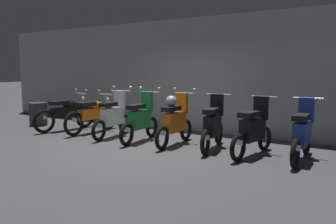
{
  "coord_description": "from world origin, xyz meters",
  "views": [
    {
      "loc": [
        4.54,
        -5.78,
        1.71
      ],
      "look_at": [
        0.28,
        0.78,
        0.75
      ],
      "focal_mm": 36.92,
      "sensor_mm": 36.0,
      "label": 1
    }
  ],
  "objects_px": {
    "motorbike_slot_3": "(141,119)",
    "motorbike_slot_6": "(253,130)",
    "motorbike_slot_5": "(213,125)",
    "motorbike_slot_0": "(66,113)",
    "motorbike_slot_2": "(113,116)",
    "motorbike_slot_1": "(93,115)",
    "motorbike_slot_4": "(175,120)",
    "trash_bin": "(38,114)",
    "motorbike_slot_7": "(302,133)"
  },
  "relations": [
    {
      "from": "motorbike_slot_6",
      "to": "trash_bin",
      "type": "bearing_deg",
      "value": 179.18
    },
    {
      "from": "motorbike_slot_4",
      "to": "motorbike_slot_6",
      "type": "height_order",
      "value": "motorbike_slot_4"
    },
    {
      "from": "motorbike_slot_4",
      "to": "trash_bin",
      "type": "relative_size",
      "value": 2.4
    },
    {
      "from": "motorbike_slot_1",
      "to": "trash_bin",
      "type": "xyz_separation_m",
      "value": [
        -2.33,
        -0.03,
        -0.14
      ]
    },
    {
      "from": "motorbike_slot_1",
      "to": "motorbike_slot_5",
      "type": "relative_size",
      "value": 1.17
    },
    {
      "from": "motorbike_slot_1",
      "to": "trash_bin",
      "type": "height_order",
      "value": "motorbike_slot_1"
    },
    {
      "from": "motorbike_slot_2",
      "to": "motorbike_slot_4",
      "type": "height_order",
      "value": "same"
    },
    {
      "from": "motorbike_slot_5",
      "to": "motorbike_slot_7",
      "type": "height_order",
      "value": "same"
    },
    {
      "from": "motorbike_slot_3",
      "to": "motorbike_slot_6",
      "type": "distance_m",
      "value": 2.75
    },
    {
      "from": "motorbike_slot_6",
      "to": "motorbike_slot_5",
      "type": "bearing_deg",
      "value": 174.62
    },
    {
      "from": "motorbike_slot_1",
      "to": "motorbike_slot_7",
      "type": "bearing_deg",
      "value": -0.12
    },
    {
      "from": "motorbike_slot_7",
      "to": "trash_bin",
      "type": "bearing_deg",
      "value": -179.89
    },
    {
      "from": "motorbike_slot_5",
      "to": "motorbike_slot_6",
      "type": "distance_m",
      "value": 0.93
    },
    {
      "from": "motorbike_slot_2",
      "to": "trash_bin",
      "type": "distance_m",
      "value": 3.24
    },
    {
      "from": "trash_bin",
      "to": "motorbike_slot_4",
      "type": "bearing_deg",
      "value": -1.15
    },
    {
      "from": "motorbike_slot_2",
      "to": "motorbike_slot_5",
      "type": "relative_size",
      "value": 1.01
    },
    {
      "from": "motorbike_slot_7",
      "to": "motorbike_slot_2",
      "type": "bearing_deg",
      "value": -177.85
    },
    {
      "from": "motorbike_slot_1",
      "to": "motorbike_slot_2",
      "type": "distance_m",
      "value": 0.92
    },
    {
      "from": "motorbike_slot_4",
      "to": "motorbike_slot_7",
      "type": "distance_m",
      "value": 2.74
    },
    {
      "from": "motorbike_slot_6",
      "to": "motorbike_slot_1",
      "type": "bearing_deg",
      "value": 178.43
    },
    {
      "from": "motorbike_slot_1",
      "to": "motorbike_slot_4",
      "type": "bearing_deg",
      "value": -2.68
    },
    {
      "from": "motorbike_slot_3",
      "to": "motorbike_slot_1",
      "type": "bearing_deg",
      "value": 172.97
    },
    {
      "from": "motorbike_slot_0",
      "to": "motorbike_slot_7",
      "type": "height_order",
      "value": "motorbike_slot_7"
    },
    {
      "from": "motorbike_slot_2",
      "to": "motorbike_slot_0",
      "type": "bearing_deg",
      "value": 178.95
    },
    {
      "from": "motorbike_slot_7",
      "to": "trash_bin",
      "type": "height_order",
      "value": "motorbike_slot_7"
    },
    {
      "from": "motorbike_slot_0",
      "to": "motorbike_slot_7",
      "type": "relative_size",
      "value": 1.15
    },
    {
      "from": "motorbike_slot_0",
      "to": "motorbike_slot_6",
      "type": "distance_m",
      "value": 5.47
    },
    {
      "from": "motorbike_slot_0",
      "to": "motorbike_slot_7",
      "type": "distance_m",
      "value": 6.38
    },
    {
      "from": "motorbike_slot_4",
      "to": "motorbike_slot_1",
      "type": "bearing_deg",
      "value": 177.32
    },
    {
      "from": "motorbike_slot_2",
      "to": "motorbike_slot_5",
      "type": "height_order",
      "value": "motorbike_slot_2"
    },
    {
      "from": "motorbike_slot_6",
      "to": "trash_bin",
      "type": "xyz_separation_m",
      "value": [
        -6.89,
        0.1,
        -0.17
      ]
    },
    {
      "from": "motorbike_slot_6",
      "to": "trash_bin",
      "type": "relative_size",
      "value": 2.4
    },
    {
      "from": "motorbike_slot_0",
      "to": "motorbike_slot_7",
      "type": "xyz_separation_m",
      "value": [
        6.37,
        0.14,
        0.03
      ]
    },
    {
      "from": "motorbike_slot_0",
      "to": "motorbike_slot_1",
      "type": "xyz_separation_m",
      "value": [
        0.91,
        0.15,
        0.0
      ]
    },
    {
      "from": "motorbike_slot_0",
      "to": "trash_bin",
      "type": "xyz_separation_m",
      "value": [
        -1.42,
        0.12,
        -0.14
      ]
    },
    {
      "from": "motorbike_slot_3",
      "to": "motorbike_slot_4",
      "type": "height_order",
      "value": "same"
    },
    {
      "from": "motorbike_slot_3",
      "to": "motorbike_slot_6",
      "type": "xyz_separation_m",
      "value": [
        2.74,
        0.1,
        -0.0
      ]
    },
    {
      "from": "motorbike_slot_2",
      "to": "motorbike_slot_6",
      "type": "distance_m",
      "value": 3.66
    },
    {
      "from": "motorbike_slot_1",
      "to": "trash_bin",
      "type": "bearing_deg",
      "value": -179.36
    },
    {
      "from": "motorbike_slot_0",
      "to": "motorbike_slot_2",
      "type": "height_order",
      "value": "motorbike_slot_2"
    },
    {
      "from": "motorbike_slot_2",
      "to": "motorbike_slot_5",
      "type": "distance_m",
      "value": 2.74
    },
    {
      "from": "motorbike_slot_1",
      "to": "motorbike_slot_4",
      "type": "distance_m",
      "value": 2.74
    },
    {
      "from": "motorbike_slot_2",
      "to": "motorbike_slot_6",
      "type": "bearing_deg",
      "value": 0.91
    },
    {
      "from": "motorbike_slot_4",
      "to": "motorbike_slot_5",
      "type": "xyz_separation_m",
      "value": [
        0.91,
        0.09,
        -0.04
      ]
    },
    {
      "from": "motorbike_slot_6",
      "to": "motorbike_slot_0",
      "type": "bearing_deg",
      "value": -179.74
    },
    {
      "from": "motorbike_slot_5",
      "to": "motorbike_slot_6",
      "type": "bearing_deg",
      "value": -5.38
    },
    {
      "from": "motorbike_slot_3",
      "to": "motorbike_slot_7",
      "type": "relative_size",
      "value": 1.0
    },
    {
      "from": "motorbike_slot_2",
      "to": "motorbike_slot_6",
      "type": "height_order",
      "value": "motorbike_slot_2"
    },
    {
      "from": "motorbike_slot_1",
      "to": "motorbike_slot_6",
      "type": "relative_size",
      "value": 1.16
    },
    {
      "from": "motorbike_slot_0",
      "to": "motorbike_slot_5",
      "type": "bearing_deg",
      "value": 1.41
    }
  ]
}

